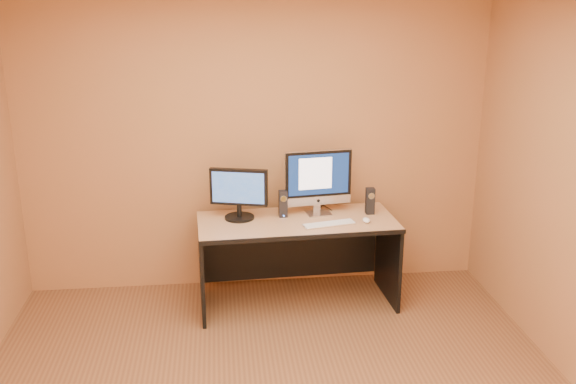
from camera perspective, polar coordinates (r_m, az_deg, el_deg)
name	(u,v)px	position (r m, az deg, el deg)	size (l,w,h in m)	color
walls	(278,221)	(3.60, -0.89, -2.63)	(4.00, 4.00, 2.60)	#9C633F
desk	(297,262)	(5.38, 0.80, -6.28)	(1.61, 0.71, 0.75)	tan
imac	(319,182)	(5.31, 2.76, 0.88)	(0.57, 0.21, 0.55)	#B3B3B7
second_monitor	(239,194)	(5.23, -4.39, -0.18)	(0.48, 0.24, 0.42)	black
speaker_left	(283,204)	(5.30, -0.45, -1.05)	(0.07, 0.07, 0.22)	black
speaker_right	(370,201)	(5.41, 7.31, -0.79)	(0.07, 0.07, 0.22)	black
keyboard	(329,224)	(5.14, 3.70, -2.86)	(0.43, 0.12, 0.02)	silver
mouse	(366,220)	(5.23, 6.98, -2.49)	(0.06, 0.10, 0.04)	white
cable_a	(325,206)	(5.57, 3.35, -1.29)	(0.01, 0.01, 0.22)	black
cable_b	(320,208)	(5.54, 2.90, -1.39)	(0.01, 0.01, 0.18)	black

